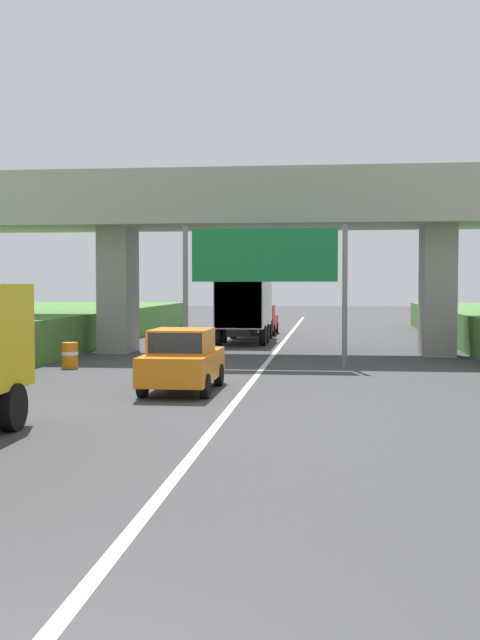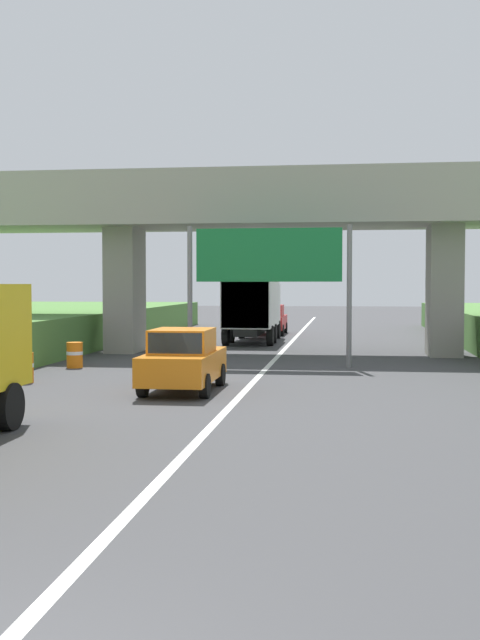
{
  "view_description": "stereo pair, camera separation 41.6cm",
  "coord_description": "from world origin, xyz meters",
  "views": [
    {
      "loc": [
        2.33,
        -4.95,
        2.94
      ],
      "look_at": [
        0.0,
        15.54,
        2.0
      ],
      "focal_mm": 44.49,
      "sensor_mm": 36.0,
      "label": 1
    },
    {
      "loc": [
        2.74,
        -4.9,
        2.94
      ],
      "look_at": [
        0.0,
        15.54,
        2.0
      ],
      "focal_mm": 44.49,
      "sensor_mm": 36.0,
      "label": 2
    }
  ],
  "objects": [
    {
      "name": "lane_centre_stripe",
      "position": [
        0.0,
        22.6,
        0.0
      ],
      "size": [
        0.2,
        85.2,
        0.01
      ],
      "primitive_type": "cube",
      "color": "white",
      "rests_on": "ground"
    },
    {
      "name": "overpass_bridge",
      "position": [
        0.0,
        28.25,
        5.64
      ],
      "size": [
        40.0,
        4.8,
        7.52
      ],
      "color": "#9E998E",
      "rests_on": "ground"
    },
    {
      "name": "overhead_highway_sign",
      "position": [
        0.0,
        23.18,
        3.67
      ],
      "size": [
        5.88,
        0.18,
        5.02
      ],
      "color": "slate",
      "rests_on": "ground"
    },
    {
      "name": "truck_white",
      "position": [
        -1.9,
        34.77,
        1.93
      ],
      "size": [
        2.44,
        7.3,
        3.44
      ],
      "color": "black",
      "rests_on": "ground"
    },
    {
      "name": "car_orange",
      "position": [
        -1.67,
        16.26,
        0.86
      ],
      "size": [
        1.86,
        4.1,
        1.72
      ],
      "color": "orange",
      "rests_on": "ground"
    },
    {
      "name": "car_red",
      "position": [
        -1.68,
        41.02,
        0.86
      ],
      "size": [
        1.86,
        4.1,
        1.72
      ],
      "color": "red",
      "rests_on": "ground"
    },
    {
      "name": "construction_barrel_3",
      "position": [
        -6.75,
        17.48,
        0.46
      ],
      "size": [
        0.57,
        0.57,
        0.9
      ],
      "color": "orange",
      "rests_on": "ground"
    },
    {
      "name": "construction_barrel_4",
      "position": [
        -6.68,
        21.73,
        0.46
      ],
      "size": [
        0.57,
        0.57,
        0.9
      ],
      "color": "orange",
      "rests_on": "ground"
    }
  ]
}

